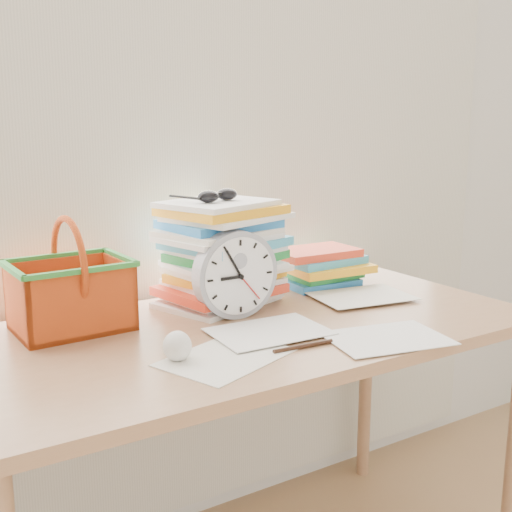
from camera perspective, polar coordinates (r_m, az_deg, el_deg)
curtain at (r=1.84m, az=-6.78°, el=13.74°), size 2.40×0.01×2.50m
desk at (r=1.60m, az=-0.33°, el=-8.66°), size 1.40×0.70×0.75m
paper_stack at (r=1.73m, az=-3.05°, el=0.33°), size 0.37×0.33×0.28m
clock at (r=1.61m, az=-1.85°, el=-1.64°), size 0.22×0.04×0.22m
sunglasses at (r=1.68m, az=-3.42°, el=5.41°), size 0.18×0.16×0.04m
book_stack at (r=1.94m, az=5.72°, el=-1.01°), size 0.27×0.21×0.11m
basket at (r=1.57m, az=-16.26°, el=-1.61°), size 0.28×0.22×0.27m
crumpled_ball at (r=1.35m, az=-7.04°, el=-7.93°), size 0.06×0.06×0.06m
pen at (r=1.42m, az=4.23°, el=-8.00°), size 0.15×0.02×0.01m
scattered_papers at (r=1.57m, az=-0.34°, el=-5.91°), size 1.26×0.42×0.02m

